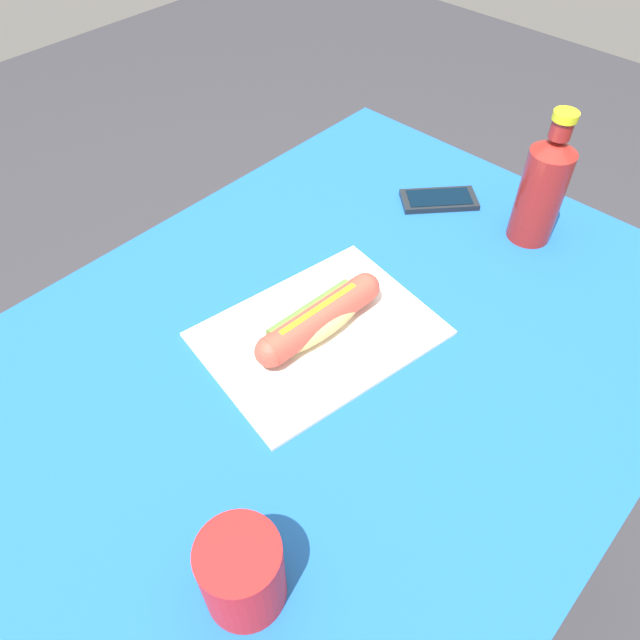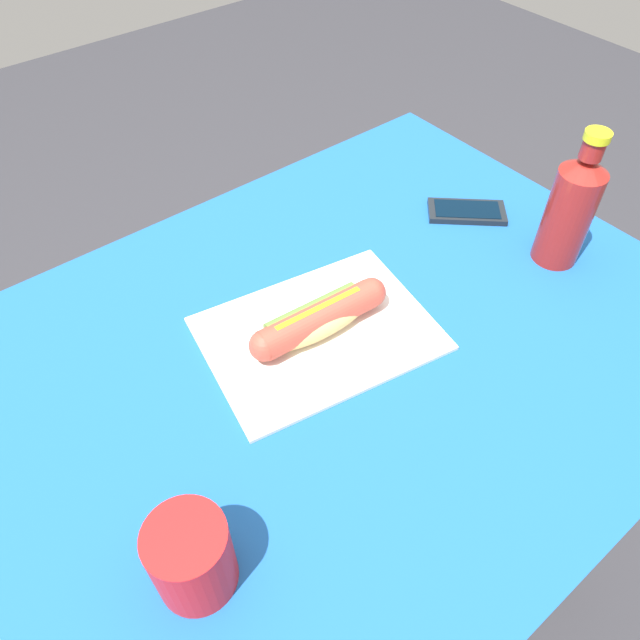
# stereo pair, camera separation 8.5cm
# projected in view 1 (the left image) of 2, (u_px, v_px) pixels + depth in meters

# --- Properties ---
(ground_plane) EXTENTS (6.00, 6.00, 0.00)m
(ground_plane) POSITION_uv_depth(u_px,v_px,m) (330.00, 557.00, 1.42)
(ground_plane) COLOR #2D2D33
(ground_plane) RESTS_ON ground
(dining_table) EXTENTS (1.10, 0.82, 0.76)m
(dining_table) POSITION_uv_depth(u_px,v_px,m) (334.00, 407.00, 0.97)
(dining_table) COLOR brown
(dining_table) RESTS_ON ground
(paper_wrapper) EXTENTS (0.36, 0.29, 0.01)m
(paper_wrapper) POSITION_uv_depth(u_px,v_px,m) (320.00, 333.00, 0.87)
(paper_wrapper) COLOR silver
(paper_wrapper) RESTS_ON dining_table
(hot_dog) EXTENTS (0.22, 0.07, 0.05)m
(hot_dog) POSITION_uv_depth(u_px,v_px,m) (320.00, 318.00, 0.85)
(hot_dog) COLOR #DBB26B
(hot_dog) RESTS_ON paper_wrapper
(cell_phone) EXTENTS (0.14, 0.14, 0.01)m
(cell_phone) POSITION_uv_depth(u_px,v_px,m) (439.00, 200.00, 1.09)
(cell_phone) COLOR black
(cell_phone) RESTS_ON dining_table
(soda_bottle) EXTENTS (0.07, 0.07, 0.22)m
(soda_bottle) POSITION_uv_depth(u_px,v_px,m) (543.00, 187.00, 0.96)
(soda_bottle) COLOR maroon
(soda_bottle) RESTS_ON dining_table
(drinking_cup) EXTENTS (0.08, 0.08, 0.10)m
(drinking_cup) POSITION_uv_depth(u_px,v_px,m) (242.00, 573.00, 0.60)
(drinking_cup) COLOR red
(drinking_cup) RESTS_ON dining_table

